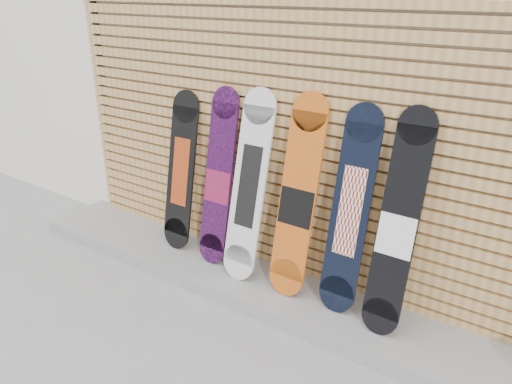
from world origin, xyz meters
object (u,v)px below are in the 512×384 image
at_px(snowboard_3, 298,199).
at_px(snowboard_5, 398,226).
at_px(snowboard_4, 350,212).
at_px(snowboard_2, 249,186).
at_px(snowboard_0, 181,172).
at_px(snowboard_1, 219,179).

distance_m(snowboard_3, snowboard_5, 0.78).
bearing_deg(snowboard_4, snowboard_2, -178.00).
relative_size(snowboard_0, snowboard_4, 0.93).
bearing_deg(snowboard_5, snowboard_3, 178.81).
height_order(snowboard_1, snowboard_5, snowboard_5).
height_order(snowboard_2, snowboard_4, snowboard_2).
bearing_deg(snowboard_0, snowboard_2, -3.64).
relative_size(snowboard_0, snowboard_3, 0.92).
bearing_deg(snowboard_5, snowboard_4, 174.51).
bearing_deg(snowboard_0, snowboard_5, -1.54).
xyz_separation_m(snowboard_1, snowboard_4, (1.21, -0.01, 0.02)).
relative_size(snowboard_1, snowboard_2, 0.98).
bearing_deg(snowboard_4, snowboard_5, -5.49).
distance_m(snowboard_1, snowboard_3, 0.78).
bearing_deg(snowboard_4, snowboard_1, 179.63).
height_order(snowboard_0, snowboard_5, snowboard_5).
xyz_separation_m(snowboard_3, snowboard_5, (0.78, -0.02, -0.00)).
bearing_deg(snowboard_2, snowboard_3, 1.52).
relative_size(snowboard_0, snowboard_5, 0.92).
distance_m(snowboard_2, snowboard_5, 1.23).
height_order(snowboard_2, snowboard_5, snowboard_5).
bearing_deg(snowboard_5, snowboard_1, 178.44).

